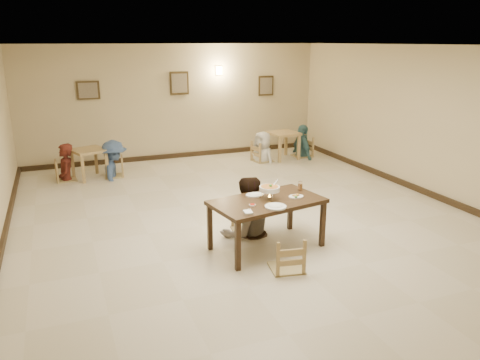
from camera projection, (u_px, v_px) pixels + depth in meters
name	position (u px, v px, depth m)	size (l,w,h in m)	color
floor	(247.00, 219.00, 8.36)	(10.00, 10.00, 0.00)	beige
ceiling	(248.00, 45.00, 7.50)	(10.00, 10.00, 0.00)	white
wall_back	(176.00, 102.00, 12.39)	(10.00, 10.00, 0.00)	beige
wall_right	(433.00, 122.00, 9.34)	(10.00, 10.00, 0.00)	beige
baseboard_back	(178.00, 155.00, 12.78)	(8.00, 0.06, 0.12)	black
baseboard_left	(1.00, 251.00, 6.95)	(0.06, 10.00, 0.12)	black
baseboard_right	(423.00, 191.00, 9.74)	(0.06, 10.00, 0.12)	black
picture_a	(88.00, 90.00, 11.47)	(0.55, 0.04, 0.45)	#372915
picture_b	(179.00, 83.00, 12.24)	(0.50, 0.04, 0.60)	#372915
picture_c	(266.00, 86.00, 13.17)	(0.45, 0.04, 0.55)	#372915
wall_sconce	(219.00, 71.00, 12.55)	(0.16, 0.05, 0.22)	#FFD88C
main_table	(267.00, 205.00, 7.03)	(1.79, 1.21, 0.77)	#372313
chair_far	(247.00, 203.00, 7.70)	(0.47, 0.47, 1.01)	tan
chair_near	(287.00, 238.00, 6.42)	(0.45, 0.45, 0.95)	tan
main_diner	(247.00, 177.00, 7.50)	(0.94, 0.73, 1.93)	gray
curry_warmer	(270.00, 189.00, 7.00)	(0.35, 0.31, 0.28)	silver
rice_plate_far	(255.00, 195.00, 7.20)	(0.29, 0.29, 0.07)	white
rice_plate_near	(276.00, 206.00, 6.69)	(0.31, 0.31, 0.07)	white
fried_plate	(296.00, 196.00, 7.13)	(0.23, 0.23, 0.05)	white
chili_dish	(252.00, 205.00, 6.77)	(0.10, 0.10, 0.02)	white
napkin_cutlery	(248.00, 212.00, 6.47)	(0.16, 0.24, 0.03)	white
drink_glass	(300.00, 186.00, 7.46)	(0.07, 0.07, 0.14)	white
bg_table_left	(89.00, 155.00, 10.72)	(0.88, 0.88, 0.69)	tan
bg_table_right	(283.00, 137.00, 12.51)	(0.81, 0.81, 0.73)	tan
bg_chair_ll	(65.00, 161.00, 10.58)	(0.43, 0.43, 0.91)	tan
bg_chair_lr	(113.00, 158.00, 10.88)	(0.42, 0.42, 0.90)	tan
bg_chair_rl	(263.00, 142.00, 12.27)	(0.48, 0.48, 1.02)	tan
bg_chair_rr	(303.00, 138.00, 12.79)	(0.48, 0.48, 1.02)	tan
bg_diner_a	(63.00, 144.00, 10.46)	(0.62, 0.41, 1.70)	#4F1B15
bg_diner_b	(112.00, 140.00, 10.77)	(1.11, 0.64, 1.72)	#476494
bg_diner_c	(263.00, 132.00, 12.19)	(0.78, 0.50, 1.59)	silver
bg_diner_d	(303.00, 125.00, 12.68)	(1.04, 0.43, 1.77)	#41717E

